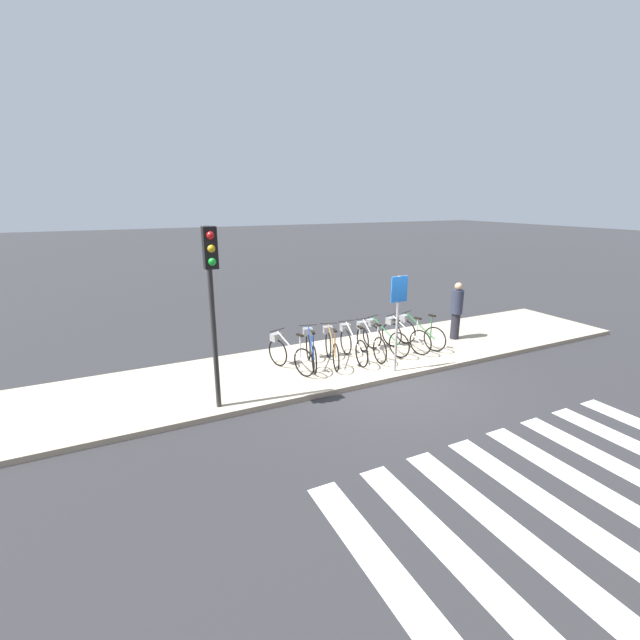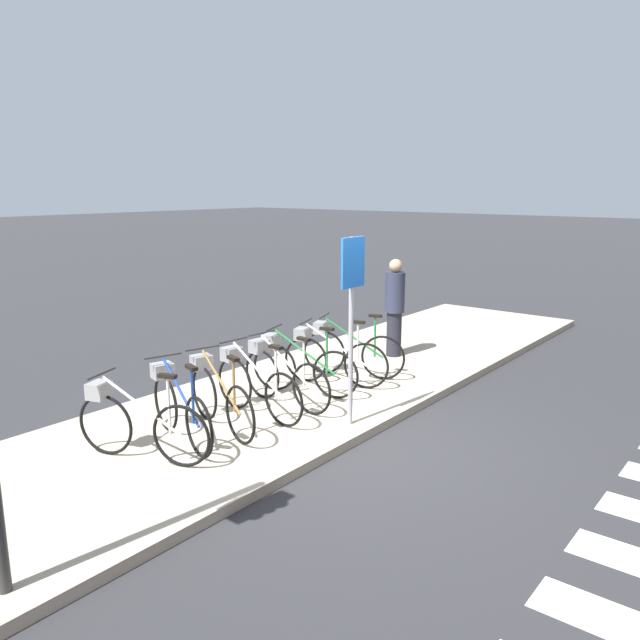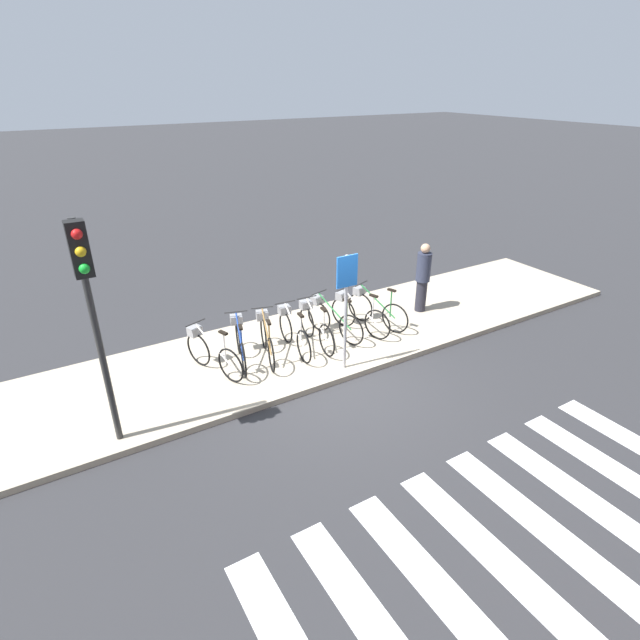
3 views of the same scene
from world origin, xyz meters
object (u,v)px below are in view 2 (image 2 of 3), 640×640
object	(u,v)px
parked_bicycle_4	(281,373)
parked_bicycle_6	(330,356)
sign_post	(352,299)
parked_bicycle_0	(135,421)
parked_bicycle_2	(218,394)
parked_bicycle_7	(347,348)
parked_bicycle_1	(178,404)
pedestrian	(395,305)
parked_bicycle_3	(253,382)
parked_bicycle_5	(298,363)

from	to	relation	value
parked_bicycle_4	parked_bicycle_6	distance (m)	1.11
sign_post	parked_bicycle_0	bearing A→B (deg)	151.94
parked_bicycle_2	parked_bicycle_7	size ratio (longest dim) A/B	1.01
parked_bicycle_1	pedestrian	distance (m)	4.77
sign_post	parked_bicycle_6	bearing A→B (deg)	47.10
parked_bicycle_2	pedestrian	world-z (taller)	pedestrian
parked_bicycle_7	pedestrian	world-z (taller)	pedestrian
parked_bicycle_0	parked_bicycle_3	world-z (taller)	same
parked_bicycle_0	pedestrian	bearing A→B (deg)	0.83
parked_bicycle_1	parked_bicycle_3	size ratio (longest dim) A/B	0.97
parked_bicycle_3	parked_bicycle_4	xyz separation A→B (m)	(0.52, -0.01, 0.00)
parked_bicycle_5	parked_bicycle_1	bearing A→B (deg)	-179.98
parked_bicycle_5	parked_bicycle_0	bearing A→B (deg)	-178.84
parked_bicycle_0	parked_bicycle_1	distance (m)	0.63
parked_bicycle_2	sign_post	xyz separation A→B (m)	(1.12, -1.19, 1.14)
parked_bicycle_5	parked_bicycle_6	xyz separation A→B (m)	(0.61, -0.09, 0.00)
parked_bicycle_5	pedestrian	distance (m)	2.63
parked_bicycle_4	parked_bicycle_7	bearing A→B (deg)	2.41
parked_bicycle_7	parked_bicycle_5	bearing A→B (deg)	177.71
parked_bicycle_2	parked_bicycle_5	world-z (taller)	same
parked_bicycle_4	parked_bicycle_2	bearing A→B (deg)	178.63
parked_bicycle_3	pedestrian	world-z (taller)	pedestrian
parked_bicycle_2	parked_bicycle_4	xyz separation A→B (m)	(1.12, -0.03, 0.00)
parked_bicycle_1	sign_post	size ratio (longest dim) A/B	0.68
parked_bicycle_0	parked_bicycle_3	size ratio (longest dim) A/B	0.95
parked_bicycle_5	parked_bicycle_7	xyz separation A→B (m)	(1.12, -0.04, 0.00)
parked_bicycle_5	parked_bicycle_6	size ratio (longest dim) A/B	1.01
pedestrian	sign_post	xyz separation A→B (m)	(-3.09, -1.30, 0.69)
parked_bicycle_1	pedestrian	xyz separation A→B (m)	(4.75, 0.02, 0.45)
parked_bicycle_5	sign_post	size ratio (longest dim) A/B	0.69
parked_bicycle_2	pedestrian	distance (m)	4.24
parked_bicycle_0	parked_bicycle_5	size ratio (longest dim) A/B	0.98
parked_bicycle_3	parked_bicycle_4	bearing A→B (deg)	-0.76
parked_bicycle_4	parked_bicycle_7	size ratio (longest dim) A/B	1.05
parked_bicycle_3	parked_bicycle_1	bearing A→B (deg)	174.70
parked_bicycle_0	parked_bicycle_1	bearing A→B (deg)	5.07
parked_bicycle_5	pedestrian	bearing A→B (deg)	0.48
parked_bicycle_0	parked_bicycle_5	xyz separation A→B (m)	(2.78, 0.06, 0.00)
parked_bicycle_0	parked_bicycle_5	world-z (taller)	same
parked_bicycle_0	parked_bicycle_7	xyz separation A→B (m)	(3.91, 0.01, 0.00)
parked_bicycle_3	sign_post	world-z (taller)	sign_post
parked_bicycle_5	sign_post	xyz separation A→B (m)	(-0.49, -1.28, 1.14)
parked_bicycle_4	pedestrian	xyz separation A→B (m)	(3.09, 0.13, 0.45)
parked_bicycle_5	parked_bicycle_2	bearing A→B (deg)	-176.95
parked_bicycle_2	pedestrian	size ratio (longest dim) A/B	0.94
parked_bicycle_4	sign_post	xyz separation A→B (m)	(0.00, -1.16, 1.14)
parked_bicycle_1	parked_bicycle_0	bearing A→B (deg)	-174.93
parked_bicycle_6	pedestrian	world-z (taller)	pedestrian
parked_bicycle_5	parked_bicycle_6	world-z (taller)	same
pedestrian	parked_bicycle_4	bearing A→B (deg)	-177.51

